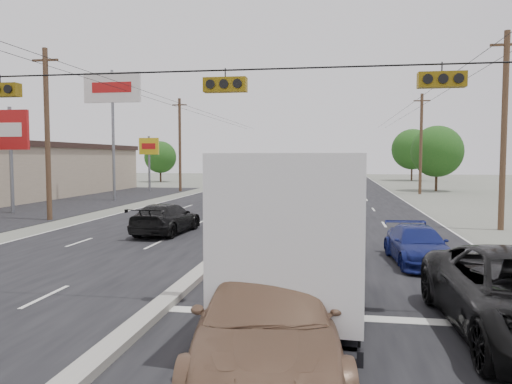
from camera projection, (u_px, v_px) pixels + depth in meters
ground at (169, 303)px, 12.65m from camera, size 200.00×200.00×0.00m
road_surface at (286, 201)px, 42.20m from camera, size 20.00×160.00×0.02m
center_median at (286, 200)px, 42.19m from camera, size 0.50×160.00×0.20m
parking_lot at (69, 203)px, 39.97m from camera, size 10.00×42.00×0.02m
utility_pole_left_b at (47, 133)px, 29.05m from camera, size 1.60×0.30×10.00m
utility_pole_left_c at (180, 144)px, 53.67m from camera, size 1.60×0.30×10.00m
utility_pole_right_b at (504, 129)px, 25.09m from camera, size 1.60×0.30×10.00m
utility_pole_right_c at (421, 143)px, 49.71m from camera, size 1.60×0.30×10.00m
traffic_signals at (221, 83)px, 12.05m from camera, size 25.00×0.30×0.54m
pole_sign_mid at (10, 136)px, 32.72m from camera, size 2.60×0.25×7.00m
pole_sign_billboard at (112, 96)px, 41.91m from camera, size 5.00×0.25×11.00m
pole_sign_far at (149, 151)px, 54.28m from camera, size 2.20×0.25×6.00m
tree_left_far at (160, 157)px, 74.98m from camera, size 4.80×4.80×6.12m
tree_right_mid at (437, 151)px, 54.29m from camera, size 5.60×5.60×7.14m
tree_right_far at (412, 149)px, 78.71m from camera, size 6.40×6.40×8.16m
box_truck at (305, 235)px, 11.31m from camera, size 3.00×7.57×3.77m
tan_sedan at (267, 319)px, 8.71m from camera, size 3.23×6.34×1.76m
red_sedan at (277, 251)px, 16.15m from camera, size 1.50×4.11×1.35m
queue_car_a at (274, 222)px, 22.75m from camera, size 2.36×4.61×1.50m
queue_car_b at (326, 238)px, 18.28m from camera, size 1.79×4.59×1.49m
queue_car_d at (418, 246)px, 17.28m from camera, size 2.15×4.56×1.28m
oncoming_near at (166, 219)px, 24.08m from camera, size 2.41×5.19×1.47m
oncoming_far at (246, 201)px, 34.32m from camera, size 2.75×5.35×1.44m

